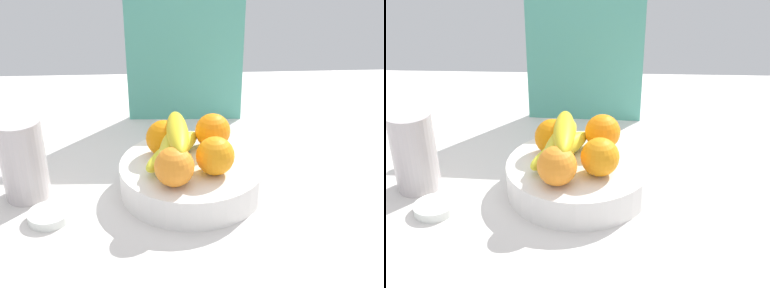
% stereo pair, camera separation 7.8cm
% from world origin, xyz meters
% --- Properties ---
extents(ground_plane, '(1.80, 1.40, 0.03)m').
position_xyz_m(ground_plane, '(0.00, 0.00, -0.01)').
color(ground_plane, silver).
extents(fruit_bowl, '(0.27, 0.27, 0.06)m').
position_xyz_m(fruit_bowl, '(-0.03, 0.02, 0.03)').
color(fruit_bowl, white).
rests_on(fruit_bowl, ground_plane).
extents(orange_front_left, '(0.07, 0.07, 0.07)m').
position_xyz_m(orange_front_left, '(0.01, -0.02, 0.09)').
color(orange_front_left, orange).
rests_on(orange_front_left, fruit_bowl).
extents(orange_front_right, '(0.07, 0.07, 0.07)m').
position_xyz_m(orange_front_right, '(0.01, 0.08, 0.09)').
color(orange_front_right, orange).
rests_on(orange_front_right, fruit_bowl).
extents(orange_center, '(0.07, 0.07, 0.07)m').
position_xyz_m(orange_center, '(-0.08, 0.06, 0.09)').
color(orange_center, orange).
rests_on(orange_center, fruit_bowl).
extents(orange_back_left, '(0.07, 0.07, 0.07)m').
position_xyz_m(orange_back_left, '(-0.07, -0.05, 0.09)').
color(orange_back_left, orange).
rests_on(orange_back_left, fruit_bowl).
extents(banana_bunch, '(0.13, 0.18, 0.08)m').
position_xyz_m(banana_bunch, '(-0.06, 0.03, 0.10)').
color(banana_bunch, yellow).
rests_on(banana_bunch, fruit_bowl).
extents(cutting_board, '(0.28, 0.03, 0.36)m').
position_xyz_m(cutting_board, '(-0.03, 0.36, 0.18)').
color(cutting_board, teal).
rests_on(cutting_board, ground_plane).
extents(thermos_tumbler, '(0.08, 0.08, 0.16)m').
position_xyz_m(thermos_tumbler, '(-0.34, 0.02, 0.08)').
color(thermos_tumbler, '#BFB6B7').
rests_on(thermos_tumbler, ground_plane).
extents(jar_lid, '(0.07, 0.07, 0.02)m').
position_xyz_m(jar_lid, '(-0.29, -0.07, 0.01)').
color(jar_lid, white).
rests_on(jar_lid, ground_plane).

